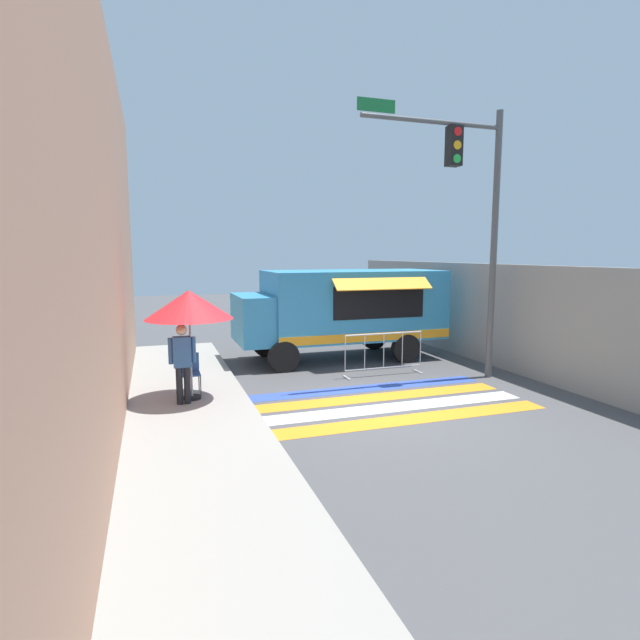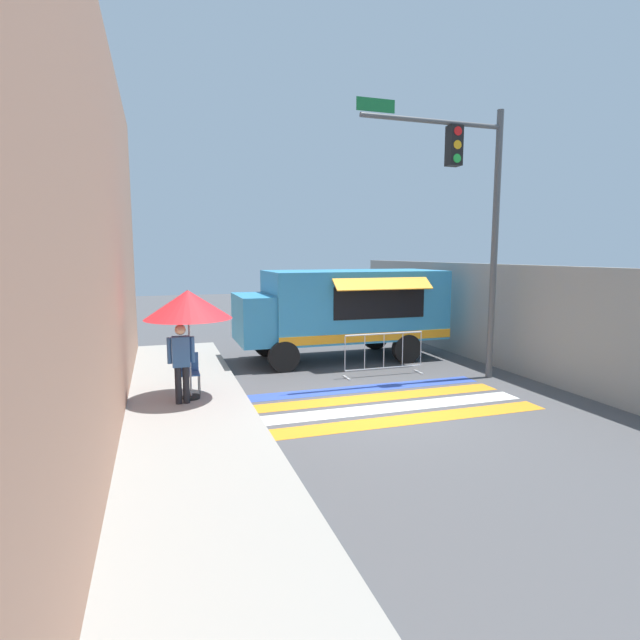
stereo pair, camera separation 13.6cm
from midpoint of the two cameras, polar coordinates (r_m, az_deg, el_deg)
name	(u,v)px [view 2 (the right image)]	position (r m, az deg, el deg)	size (l,w,h in m)	color
ground_plane	(379,409)	(10.29, 7.12, -10.04)	(60.00, 60.00, 0.00)	#4C4C4F
sidewalk_left	(133,431)	(9.39, -20.17, -11.80)	(4.40, 16.00, 0.13)	#99968E
building_left_facade	(103,230)	(8.91, -23.18, 9.40)	(0.25, 16.00, 6.97)	tan
concrete_wall_right	(487,314)	(14.94, 18.80, 0.68)	(0.20, 16.00, 2.83)	gray
crosswalk_painted	(371,404)	(10.61, 6.27, -9.47)	(6.40, 2.84, 0.01)	orange
food_truck	(339,307)	(14.61, 2.44, 1.46)	(6.00, 2.81, 2.62)	#338CBF
traffic_signal_pole	(473,200)	(12.73, 17.38, 12.92)	(3.76, 0.29, 6.48)	#515456
patio_umbrella	(188,305)	(10.39, -14.48, 1.69)	(1.76, 1.76, 2.25)	black
folding_chair	(188,369)	(11.09, -14.47, -5.48)	(0.44, 0.44, 0.85)	#4C4C51
vendor_person	(181,359)	(10.25, -15.21, -4.34)	(0.53, 0.21, 1.60)	black
barricade_front	(384,354)	(12.88, 7.61, -3.92)	(2.15, 0.44, 1.11)	#B7BABF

